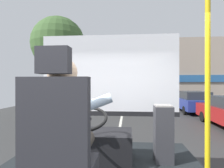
{
  "coord_description": "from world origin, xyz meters",
  "views": [
    {
      "loc": [
        0.34,
        -1.75,
        1.89
      ],
      "look_at": [
        0.05,
        1.57,
        1.88
      ],
      "focal_mm": 29.6,
      "sensor_mm": 36.0,
      "label": 1
    }
  ],
  "objects_px": {
    "bus_driver": "(65,124)",
    "steering_console": "(92,145)",
    "handrail_pole": "(208,77)",
    "fare_box": "(163,133)",
    "parked_car_white": "(173,96)",
    "driver_seat": "(60,153)",
    "parked_car_blue": "(192,101)",
    "parked_car_green": "(165,93)"
  },
  "relations": [
    {
      "from": "handrail_pole",
      "to": "parked_car_white",
      "type": "distance_m",
      "value": 17.21
    },
    {
      "from": "parked_car_white",
      "to": "steering_console",
      "type": "bearing_deg",
      "value": -107.01
    },
    {
      "from": "driver_seat",
      "to": "parked_car_white",
      "type": "distance_m",
      "value": 17.81
    },
    {
      "from": "parked_car_blue",
      "to": "parked_car_white",
      "type": "xyz_separation_m",
      "value": [
        0.1,
        5.81,
        -0.06
      ]
    },
    {
      "from": "bus_driver",
      "to": "steering_console",
      "type": "height_order",
      "value": "bus_driver"
    },
    {
      "from": "steering_console",
      "to": "parked_car_white",
      "type": "distance_m",
      "value": 16.66
    },
    {
      "from": "steering_console",
      "to": "fare_box",
      "type": "bearing_deg",
      "value": 2.74
    },
    {
      "from": "parked_car_green",
      "to": "fare_box",
      "type": "bearing_deg",
      "value": -101.1
    },
    {
      "from": "driver_seat",
      "to": "parked_car_blue",
      "type": "relative_size",
      "value": 0.32
    },
    {
      "from": "bus_driver",
      "to": "handrail_pole",
      "type": "distance_m",
      "value": 1.26
    },
    {
      "from": "bus_driver",
      "to": "parked_car_white",
      "type": "height_order",
      "value": "bus_driver"
    },
    {
      "from": "parked_car_white",
      "to": "parked_car_green",
      "type": "xyz_separation_m",
      "value": [
        0.28,
        5.4,
        0.07
      ]
    },
    {
      "from": "steering_console",
      "to": "parked_car_blue",
      "type": "height_order",
      "value": "steering_console"
    },
    {
      "from": "steering_console",
      "to": "parked_car_white",
      "type": "height_order",
      "value": "steering_console"
    },
    {
      "from": "bus_driver",
      "to": "handrail_pole",
      "type": "xyz_separation_m",
      "value": [
        1.18,
        0.24,
        0.38
      ]
    },
    {
      "from": "parked_car_green",
      "to": "driver_seat",
      "type": "bearing_deg",
      "value": -102.88
    },
    {
      "from": "handrail_pole",
      "to": "fare_box",
      "type": "relative_size",
      "value": 2.9
    },
    {
      "from": "fare_box",
      "to": "parked_car_green",
      "type": "height_order",
      "value": "fare_box"
    },
    {
      "from": "parked_car_white",
      "to": "bus_driver",
      "type": "bearing_deg",
      "value": -105.99
    },
    {
      "from": "handrail_pole",
      "to": "parked_car_green",
      "type": "relative_size",
      "value": 0.54
    },
    {
      "from": "bus_driver",
      "to": "parked_car_green",
      "type": "bearing_deg",
      "value": 77.06
    },
    {
      "from": "driver_seat",
      "to": "bus_driver",
      "type": "relative_size",
      "value": 1.61
    },
    {
      "from": "parked_car_green",
      "to": "parked_car_blue",
      "type": "bearing_deg",
      "value": -91.94
    },
    {
      "from": "driver_seat",
      "to": "fare_box",
      "type": "xyz_separation_m",
      "value": [
        0.97,
        1.24,
        -0.17
      ]
    },
    {
      "from": "handrail_pole",
      "to": "parked_car_green",
      "type": "bearing_deg",
      "value": 79.86
    },
    {
      "from": "fare_box",
      "to": "parked_car_white",
      "type": "distance_m",
      "value": 16.36
    },
    {
      "from": "bus_driver",
      "to": "fare_box",
      "type": "bearing_deg",
      "value": 49.09
    },
    {
      "from": "steering_console",
      "to": "fare_box",
      "type": "xyz_separation_m",
      "value": [
        0.97,
        0.05,
        0.16
      ]
    },
    {
      "from": "bus_driver",
      "to": "fare_box",
      "type": "height_order",
      "value": "bus_driver"
    },
    {
      "from": "bus_driver",
      "to": "steering_console",
      "type": "bearing_deg",
      "value": 90.0
    },
    {
      "from": "driver_seat",
      "to": "steering_console",
      "type": "bearing_deg",
      "value": 90.0
    },
    {
      "from": "driver_seat",
      "to": "bus_driver",
      "type": "height_order",
      "value": "driver_seat"
    },
    {
      "from": "parked_car_green",
      "to": "steering_console",
      "type": "bearing_deg",
      "value": -103.57
    },
    {
      "from": "driver_seat",
      "to": "parked_car_blue",
      "type": "height_order",
      "value": "driver_seat"
    },
    {
      "from": "handrail_pole",
      "to": "fare_box",
      "type": "xyz_separation_m",
      "value": [
        -0.21,
        0.88,
        -0.74
      ]
    },
    {
      "from": "driver_seat",
      "to": "parked_car_blue",
      "type": "distance_m",
      "value": 12.29
    },
    {
      "from": "bus_driver",
      "to": "handrail_pole",
      "type": "height_order",
      "value": "handrail_pole"
    },
    {
      "from": "steering_console",
      "to": "handrail_pole",
      "type": "bearing_deg",
      "value": -35.26
    },
    {
      "from": "bus_driver",
      "to": "fare_box",
      "type": "xyz_separation_m",
      "value": [
        0.97,
        1.12,
        -0.36
      ]
    },
    {
      "from": "driver_seat",
      "to": "handrail_pole",
      "type": "bearing_deg",
      "value": 16.93
    },
    {
      "from": "steering_console",
      "to": "handrail_pole",
      "type": "height_order",
      "value": "handrail_pole"
    },
    {
      "from": "driver_seat",
      "to": "steering_console",
      "type": "distance_m",
      "value": 1.24
    }
  ]
}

